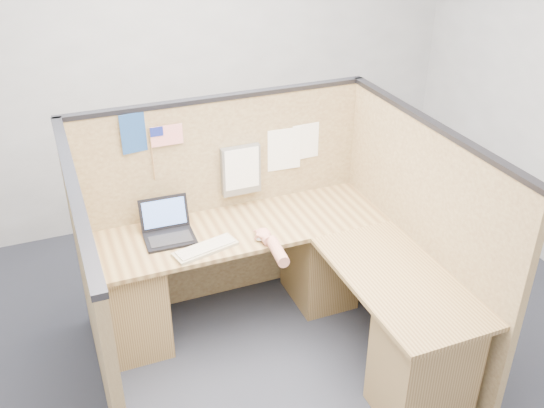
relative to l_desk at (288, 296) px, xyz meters
name	(u,v)px	position (x,y,z in m)	size (l,w,h in m)	color
floor	(278,379)	(-0.18, -0.29, -0.39)	(5.00, 5.00, 0.00)	#20232E
wall_back	(174,63)	(-0.18, 1.96, 1.01)	(5.00, 5.00, 0.00)	#9C9EA1
cubicle_partitions	(253,241)	(-0.18, 0.14, 0.38)	(2.06, 1.83, 1.53)	brown
l_desk	(288,296)	(0.00, 0.00, 0.00)	(1.95, 1.75, 0.73)	brown
laptop	(167,228)	(-0.65, 0.47, 0.39)	(0.32, 0.31, 0.23)	black
keyboard	(205,248)	(-0.47, 0.21, 0.35)	(0.43, 0.23, 0.03)	gray
mouse	(263,237)	(-0.10, 0.19, 0.36)	(0.11, 0.07, 0.05)	silver
hand_forearm	(273,246)	(-0.08, 0.05, 0.38)	(0.11, 0.39, 0.08)	tan
blue_poster	(136,133)	(-0.74, 0.68, 0.98)	(0.19, 0.00, 0.26)	navy
american_flag	(163,138)	(-0.58, 0.67, 0.92)	(0.21, 0.01, 0.36)	olive
file_holder	(241,170)	(-0.07, 0.66, 0.61)	(0.27, 0.05, 0.35)	slate
paper_left	(284,149)	(0.25, 0.68, 0.70)	(0.24, 0.00, 0.30)	white
paper_right	(306,141)	(0.42, 0.68, 0.73)	(0.20, 0.00, 0.26)	white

